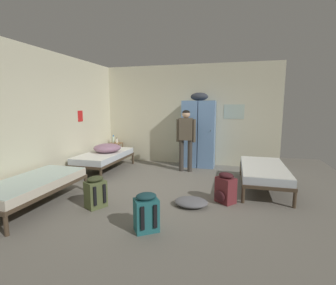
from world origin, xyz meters
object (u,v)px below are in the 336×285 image
at_px(bed_left_front, 33,185).
at_px(bed_right, 263,171).
at_px(lotion_bottle, 117,141).
at_px(backpack_olive, 95,192).
at_px(backpack_maroon, 225,188).
at_px(bed_left_rear, 104,157).
at_px(backpack_teal, 146,213).
at_px(bedding_heap, 107,148).
at_px(clothes_pile_grey, 191,202).
at_px(person_traveler, 186,135).
at_px(water_bottle, 113,139).
at_px(shelf_unit, 116,150).
at_px(locker_bank, 199,132).

bearing_deg(bed_left_front, bed_right, 27.07).
height_order(lotion_bottle, backpack_olive, lotion_bottle).
relative_size(lotion_bottle, backpack_maroon, 0.31).
distance_m(bed_left_rear, backpack_maroon, 3.49).
relative_size(bed_left_front, backpack_teal, 3.45).
xyz_separation_m(bedding_heap, backpack_olive, (1.00, -2.27, -0.34)).
distance_m(backpack_olive, clothes_pile_grey, 1.66).
bearing_deg(backpack_teal, backpack_olive, 154.52).
xyz_separation_m(bed_left_front, person_traveler, (2.10, 2.94, 0.59)).
height_order(person_traveler, backpack_maroon, person_traveler).
xyz_separation_m(lotion_bottle, backpack_maroon, (3.37, -2.52, -0.39)).
xyz_separation_m(backpack_olive, backpack_teal, (1.11, -0.53, 0.00)).
distance_m(bed_right, lotion_bottle, 4.39).
distance_m(water_bottle, lotion_bottle, 0.16).
distance_m(bed_right, bedding_heap, 3.91).
bearing_deg(backpack_maroon, shelf_unit, 143.36).
distance_m(bedding_heap, water_bottle, 1.16).
relative_size(backpack_olive, backpack_teal, 1.00).
xyz_separation_m(bed_right, clothes_pile_grey, (-1.29, -1.29, -0.31)).
bearing_deg(clothes_pile_grey, water_bottle, 135.72).
xyz_separation_m(bed_right, lotion_bottle, (-4.11, 1.54, 0.27)).
xyz_separation_m(bed_right, backpack_olive, (-2.86, -1.77, -0.12)).
height_order(water_bottle, backpack_olive, water_bottle).
height_order(shelf_unit, backpack_teal, shelf_unit).
bearing_deg(shelf_unit, person_traveler, -15.38).
height_order(bed_left_rear, lotion_bottle, lotion_bottle).
distance_m(shelf_unit, backpack_maroon, 4.29).
bearing_deg(backpack_maroon, clothes_pile_grey, -151.05).
xyz_separation_m(shelf_unit, backpack_maroon, (3.44, -2.56, -0.09)).
relative_size(person_traveler, water_bottle, 6.88).
distance_m(backpack_olive, backpack_teal, 1.23).
height_order(bed_right, backpack_teal, backpack_teal).
xyz_separation_m(person_traveler, backpack_maroon, (1.10, -1.92, -0.71)).
bearing_deg(lotion_bottle, bedding_heap, -77.11).
bearing_deg(bed_right, lotion_bottle, 159.43).
height_order(person_traveler, backpack_teal, person_traveler).
bearing_deg(bed_left_rear, shelf_unit, 102.26).
bearing_deg(backpack_teal, lotion_bottle, 121.53).
bearing_deg(bed_left_rear, locker_bank, 25.85).
relative_size(backpack_maroon, clothes_pile_grey, 0.95).
bearing_deg(shelf_unit, lotion_bottle, -29.74).
bearing_deg(shelf_unit, bed_left_rear, -77.74).
distance_m(bed_right, person_traveler, 2.14).
xyz_separation_m(locker_bank, bed_left_front, (-2.34, -3.57, -0.59)).
height_order(water_bottle, clothes_pile_grey, water_bottle).
bearing_deg(water_bottle, lotion_bottle, -21.80).
height_order(bedding_heap, backpack_olive, bedding_heap).
relative_size(bedding_heap, person_traveler, 0.45).
bearing_deg(shelf_unit, bed_right, -20.74).
bearing_deg(bed_left_front, locker_bank, 56.76).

